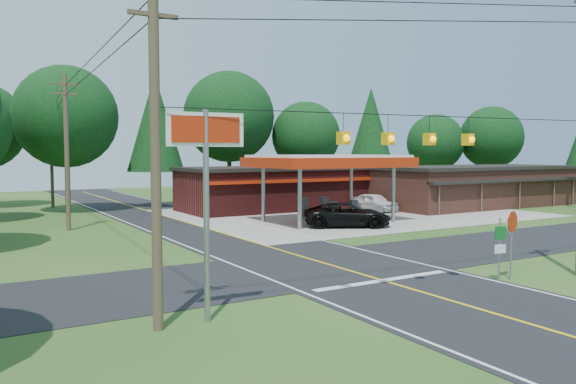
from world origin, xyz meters
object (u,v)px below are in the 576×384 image
big_stop_sign (206,167)px  octagonal_stop_sign (512,227)px  gas_canopy (328,163)px  sedan_car (374,202)px  suv_car (347,215)px

big_stop_sign → octagonal_stop_sign: size_ratio=2.25×
gas_canopy → big_stop_sign: 24.77m
sedan_car → big_stop_sign: size_ratio=0.72×
suv_car → octagonal_stop_sign: 16.56m
suv_car → octagonal_stop_sign: octagonal_stop_sign is taller
gas_canopy → big_stop_sign: big_stop_sign is taller
suv_car → octagonal_stop_sign: size_ratio=2.08×
sedan_car → gas_canopy: bearing=-158.3°
gas_canopy → octagonal_stop_sign: gas_canopy is taller
gas_canopy → sedan_car: bearing=27.7°
suv_car → big_stop_sign: (-16.50, -15.01, 3.82)m
suv_car → big_stop_sign: bearing=161.6°
octagonal_stop_sign → gas_canopy: bearing=76.7°
sedan_car → octagonal_stop_sign: bearing=-123.8°
gas_canopy → octagonal_stop_sign: 19.66m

